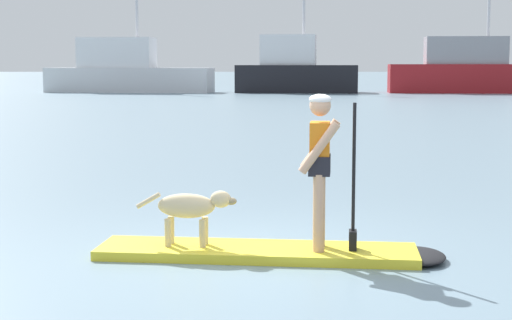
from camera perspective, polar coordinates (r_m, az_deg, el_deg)
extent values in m
plane|color=slate|center=(8.38, 0.06, -6.95)|extent=(400.00, 400.00, 0.00)
cube|color=yellow|center=(8.37, 0.06, -6.62)|extent=(3.41, 1.18, 0.10)
ellipsoid|color=black|center=(8.36, 11.60, -6.78)|extent=(0.64, 0.82, 0.10)
cylinder|color=tan|center=(8.36, 4.60, -3.50)|extent=(0.12, 0.12, 0.80)
cylinder|color=tan|center=(8.10, 4.54, -3.83)|extent=(0.12, 0.12, 0.80)
cube|color=black|center=(8.15, 4.60, -0.35)|extent=(0.26, 0.38, 0.20)
cube|color=orange|center=(8.13, 4.62, 0.91)|extent=(0.24, 0.36, 0.52)
sphere|color=tan|center=(8.10, 4.65, 3.94)|extent=(0.22, 0.22, 0.22)
ellipsoid|color=white|center=(8.10, 4.65, 4.37)|extent=(0.23, 0.23, 0.11)
cylinder|color=tan|center=(8.32, 4.65, 1.15)|extent=(0.43, 0.14, 0.54)
cylinder|color=tan|center=(7.94, 4.58, 0.88)|extent=(0.43, 0.14, 0.54)
cylinder|color=black|center=(8.17, 7.05, -1.21)|extent=(0.04, 0.04, 1.52)
cube|color=black|center=(8.29, 6.98, -5.74)|extent=(0.10, 0.19, 0.20)
ellipsoid|color=#CCB78C|center=(8.38, -5.04, -3.31)|extent=(0.63, 0.29, 0.26)
ellipsoid|color=#CCB78C|center=(8.30, -2.56, -2.83)|extent=(0.24, 0.18, 0.18)
ellipsoid|color=gray|center=(8.29, -1.81, -2.98)|extent=(0.13, 0.09, 0.08)
cylinder|color=#CCB78C|center=(8.46, -7.75, -2.90)|extent=(0.27, 0.08, 0.18)
cylinder|color=#CCB78C|center=(8.47, -3.69, -5.09)|extent=(0.07, 0.07, 0.29)
cylinder|color=#CCB78C|center=(8.33, -3.88, -5.31)|extent=(0.07, 0.07, 0.29)
cylinder|color=#CCB78C|center=(8.54, -6.14, -5.02)|extent=(0.07, 0.07, 0.29)
cylinder|color=#CCB78C|center=(8.40, -6.36, -5.23)|extent=(0.07, 0.07, 0.29)
cube|color=silver|center=(57.49, -9.08, 5.71)|extent=(12.11, 4.59, 1.74)
cube|color=silver|center=(57.63, -10.00, 7.62)|extent=(5.58, 2.91, 2.13)
cylinder|color=silver|center=(57.50, -8.58, 10.29)|extent=(0.20, 0.20, 7.43)
cylinder|color=silver|center=(57.63, -10.00, 7.75)|extent=(4.11, 0.76, 0.14)
cube|color=black|center=(56.40, 2.99, 5.86)|extent=(8.86, 4.41, 1.94)
cube|color=silver|center=(56.36, 2.35, 7.92)|extent=(4.11, 2.99, 2.11)
cylinder|color=silver|center=(56.53, 3.46, 10.65)|extent=(0.20, 0.20, 7.51)
cylinder|color=silver|center=(56.36, 2.35, 8.06)|extent=(2.97, 0.51, 0.14)
cube|color=maroon|center=(57.79, 15.68, 5.67)|extent=(12.55, 3.98, 2.00)
cube|color=gray|center=(57.54, 14.85, 7.64)|extent=(5.73, 2.61, 1.91)
cylinder|color=silver|center=(58.06, 16.42, 10.18)|extent=(0.20, 0.20, 7.17)
cylinder|color=silver|center=(57.54, 14.86, 7.88)|extent=(4.31, 0.57, 0.14)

